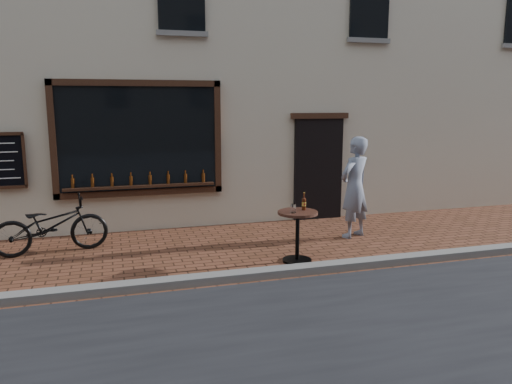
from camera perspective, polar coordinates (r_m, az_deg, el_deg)
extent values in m
plane|color=#582F1C|center=(7.42, 4.02, -9.93)|extent=(90.00, 90.00, 0.00)
cube|color=slate|center=(7.58, 3.50, -9.00)|extent=(90.00, 0.25, 0.12)
cube|color=beige|center=(13.47, -6.02, 20.70)|extent=(28.00, 6.00, 10.00)
cube|color=black|center=(10.01, -13.26, 5.96)|extent=(3.00, 0.06, 2.00)
cube|color=black|center=(9.97, -13.51, 12.03)|extent=(3.24, 0.10, 0.12)
cube|color=black|center=(10.12, -13.00, -0.04)|extent=(3.24, 0.10, 0.12)
cube|color=black|center=(10.03, -22.22, 5.47)|extent=(0.12, 0.10, 2.24)
cube|color=black|center=(10.20, -4.42, 6.27)|extent=(0.12, 0.10, 2.24)
cube|color=black|center=(10.05, -13.02, 0.64)|extent=(2.90, 0.16, 0.05)
cube|color=black|center=(10.99, 7.11, 2.59)|extent=(1.10, 0.10, 2.20)
cube|color=black|center=(10.86, 7.32, 8.64)|extent=(1.30, 0.10, 0.12)
cube|color=black|center=(10.19, -26.79, 3.21)|extent=(0.62, 0.04, 0.92)
cylinder|color=#3D1C07|center=(10.04, -20.18, 0.95)|extent=(0.06, 0.06, 0.19)
cylinder|color=#3D1C07|center=(10.02, -18.14, 1.06)|extent=(0.06, 0.06, 0.19)
cylinder|color=#3D1C07|center=(10.02, -16.10, 1.16)|extent=(0.06, 0.06, 0.19)
cylinder|color=#3D1C07|center=(10.02, -14.06, 1.26)|extent=(0.06, 0.06, 0.19)
cylinder|color=#3D1C07|center=(10.04, -12.03, 1.36)|extent=(0.06, 0.06, 0.19)
cylinder|color=#3D1C07|center=(10.08, -10.00, 1.46)|extent=(0.06, 0.06, 0.19)
cylinder|color=#3D1C07|center=(10.12, -7.99, 1.56)|extent=(0.06, 0.06, 0.19)
cylinder|color=#3D1C07|center=(10.18, -6.01, 1.65)|extent=(0.06, 0.06, 0.19)
cube|color=black|center=(11.55, 12.87, 20.23)|extent=(0.90, 0.06, 1.40)
imported|color=black|center=(9.19, -22.40, -3.53)|extent=(1.94, 0.93, 0.98)
cylinder|color=black|center=(8.23, 4.71, -7.76)|extent=(0.47, 0.47, 0.03)
cylinder|color=black|center=(8.12, 4.75, -5.12)|extent=(0.06, 0.06, 0.76)
cylinder|color=black|center=(8.02, 4.79, -2.37)|extent=(0.65, 0.65, 0.04)
cylinder|color=gold|center=(8.10, 5.50, -1.36)|extent=(0.07, 0.07, 0.06)
cylinder|color=white|center=(7.89, 4.27, -1.88)|extent=(0.08, 0.08, 0.14)
imported|color=gray|center=(9.62, 11.19, 0.53)|extent=(0.83, 0.72, 1.92)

